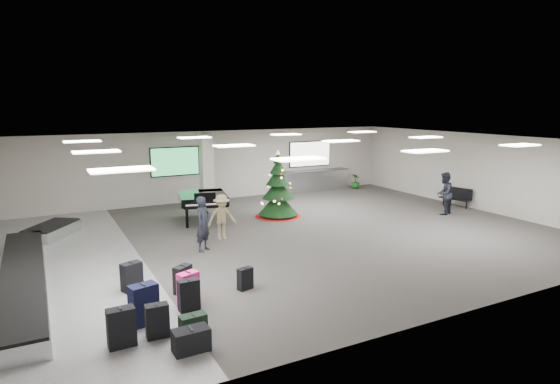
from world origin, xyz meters
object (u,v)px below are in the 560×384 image
christmas_tree (278,194)px  traveler_bench (444,193)px  bench (457,196)px  potted_plant_right (356,181)px  service_counter (313,181)px  grand_piano (203,199)px  traveler_b (222,217)px  potted_plant_left (282,186)px  pink_suitcase (188,288)px  traveler_a (203,224)px  baggage_carousel (30,267)px

christmas_tree → traveler_bench: christmas_tree is taller
bench → potted_plant_right: size_ratio=1.79×
service_counter → grand_piano: bearing=-153.6°
service_counter → traveler_b: size_ratio=2.69×
bench → potted_plant_left: 8.06m
pink_suitcase → traveler_bench: 12.24m
bench → traveler_a: bearing=170.3°
traveler_a → potted_plant_right: (10.56, 6.51, -0.45)m
service_counter → christmas_tree: (-4.09, -4.02, 0.36)m
traveler_bench → pink_suitcase: bearing=-7.8°
pink_suitcase → traveler_a: traveler_a is taller
grand_piano → traveler_b: 2.53m
service_counter → traveler_b: (-7.22, -6.01, 0.21)m
traveler_a → potted_plant_left: bearing=6.3°
potted_plant_left → potted_plant_right: (4.30, -0.24, -0.04)m
pink_suitcase → grand_piano: (2.68, 6.95, 0.53)m
pink_suitcase → traveler_a: (1.55, 3.53, 0.48)m
pink_suitcase → traveler_b: traveler_b is taller
grand_piano → potted_plant_left: size_ratio=2.87×
service_counter → potted_plant_right: service_counter is taller
grand_piano → pink_suitcase: bearing=-99.0°
traveler_b → traveler_bench: 9.24m
traveler_b → potted_plant_left: (5.33, 5.86, -0.32)m
baggage_carousel → bench: bearing=2.3°
service_counter → baggage_carousel: bearing=-152.3°
traveler_bench → potted_plant_left: size_ratio=1.98×
service_counter → pink_suitcase: size_ratio=5.43×
service_counter → pink_suitcase: (-9.69, -10.43, -0.18)m
grand_piano → potted_plant_right: (9.43, 3.09, -0.50)m
service_counter → bench: (3.59, -6.06, -0.07)m
christmas_tree → traveler_a: bearing=-144.5°
traveler_b → traveler_a: bearing=-134.8°
traveler_b → traveler_bench: size_ratio=0.87×
traveler_a → potted_plant_right: 12.41m
traveler_bench → potted_plant_right: bearing=-118.7°
christmas_tree → traveler_b: (-3.12, -1.99, -0.16)m
traveler_b → baggage_carousel: bearing=-171.4°
bench → potted_plant_left: (-5.47, 5.91, -0.04)m
grand_piano → potted_plant_right: 9.94m
grand_piano → bench: (10.61, -2.58, -0.42)m
service_counter → christmas_tree: bearing=-135.5°
potted_plant_left → traveler_bench: bearing=-59.9°
potted_plant_right → grand_piano: bearing=-161.8°
bench → pink_suitcase: bearing=-175.6°
traveler_b → potted_plant_right: (9.63, 5.61, -0.36)m
pink_suitcase → service_counter: bearing=26.4°
traveler_a → potted_plant_right: bearing=-9.2°
baggage_carousel → potted_plant_left: (10.96, 6.58, 0.22)m
pink_suitcase → traveler_a: bearing=45.6°
service_counter → bench: 7.05m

